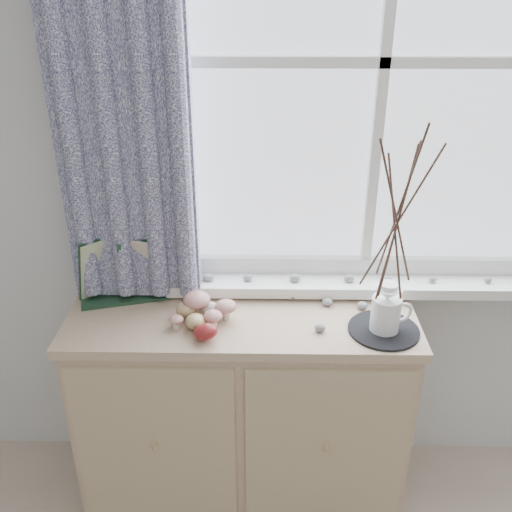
# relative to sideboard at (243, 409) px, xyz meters

# --- Properties ---
(sideboard) EXTENTS (1.20, 0.45, 0.85)m
(sideboard) POSITION_rel_sideboard_xyz_m (0.00, 0.00, 0.00)
(sideboard) COLOR tan
(sideboard) RESTS_ON ground
(botanical_book) EXTENTS (0.38, 0.22, 0.25)m
(botanical_book) POSITION_rel_sideboard_xyz_m (-0.42, 0.07, 0.55)
(botanical_book) COLOR #1C3C26
(botanical_book) RESTS_ON sideboard
(toadstool_cluster) EXTENTS (0.22, 0.15, 0.09)m
(toadstool_cluster) POSITION_rel_sideboard_xyz_m (-0.12, -0.03, 0.47)
(toadstool_cluster) COLOR silver
(toadstool_cluster) RESTS_ON sideboard
(wooden_eggs) EXTENTS (0.14, 0.18, 0.08)m
(wooden_eggs) POSITION_rel_sideboard_xyz_m (-0.15, -0.09, 0.46)
(wooden_eggs) COLOR tan
(wooden_eggs) RESTS_ON sideboard
(songbird_figurine) EXTENTS (0.13, 0.08, 0.06)m
(songbird_figurine) POSITION_rel_sideboard_xyz_m (-0.11, -0.01, 0.45)
(songbird_figurine) COLOR silver
(songbird_figurine) RESTS_ON sideboard
(crocheted_doily) EXTENTS (0.23, 0.23, 0.01)m
(crocheted_doily) POSITION_rel_sideboard_xyz_m (0.47, -0.09, 0.43)
(crocheted_doily) COLOR black
(crocheted_doily) RESTS_ON sideboard
(twig_pitcher) EXTENTS (0.32, 0.32, 0.72)m
(twig_pitcher) POSITION_rel_sideboard_xyz_m (0.47, -0.09, 0.84)
(twig_pitcher) COLOR white
(twig_pitcher) RESTS_ON crocheted_doily
(sideboard_pebbles) EXTENTS (0.34, 0.23, 0.03)m
(sideboard_pebbles) POSITION_rel_sideboard_xyz_m (0.33, 0.01, 0.44)
(sideboard_pebbles) COLOR #949396
(sideboard_pebbles) RESTS_ON sideboard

